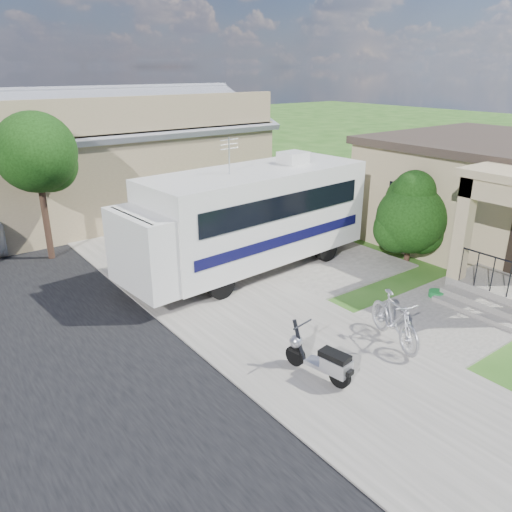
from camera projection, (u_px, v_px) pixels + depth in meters
ground at (339, 336)px, 11.38m from camera, size 120.00×120.00×0.00m
sidewalk_slab at (122, 233)px, 18.28m from camera, size 4.00×80.00×0.06m
driveway_slab at (269, 262)px, 15.58m from camera, size 7.00×6.00×0.05m
walk_slab at (454, 314)px, 12.31m from camera, size 4.00×3.00×0.05m
house at (497, 193)px, 16.80m from camera, size 9.47×7.80×3.54m
warehouse at (103, 162)px, 21.11m from camera, size 12.50×8.40×5.04m
street_tree_a at (39, 156)px, 14.91m from camera, size 2.44×2.40×4.58m
motorhome at (249, 216)px, 14.49m from camera, size 7.84×2.98×3.94m
shrub at (411, 215)px, 15.32m from camera, size 2.35×2.25×2.89m
scooter at (322, 360)px, 9.60m from camera, size 0.62×1.54×1.02m
bicycle at (394, 322)px, 10.82m from camera, size 1.13×1.94×1.12m
garden_hose at (436, 295)px, 13.19m from camera, size 0.39×0.39×0.18m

